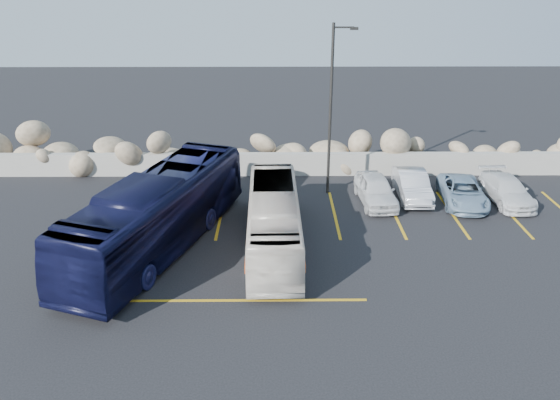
{
  "coord_description": "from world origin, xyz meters",
  "views": [
    {
      "loc": [
        -0.03,
        -15.18,
        10.37
      ],
      "look_at": [
        0.12,
        4.0,
        2.01
      ],
      "focal_mm": 35.0,
      "sensor_mm": 36.0,
      "label": 1
    }
  ],
  "objects_px": {
    "lamppost": "(332,107)",
    "tour_coach": "(158,213)",
    "car_d": "(463,192)",
    "car_a": "(376,190)",
    "car_b": "(412,185)",
    "car_c": "(507,190)",
    "vintage_bus": "(274,221)"
  },
  "relations": [
    {
      "from": "lamppost",
      "to": "tour_coach",
      "type": "relative_size",
      "value": 0.75
    },
    {
      "from": "lamppost",
      "to": "car_d",
      "type": "xyz_separation_m",
      "value": [
        6.13,
        -1.3,
        -3.73
      ]
    },
    {
      "from": "car_a",
      "to": "car_b",
      "type": "height_order",
      "value": "car_a"
    },
    {
      "from": "car_c",
      "to": "car_d",
      "type": "height_order",
      "value": "car_c"
    },
    {
      "from": "tour_coach",
      "to": "car_d",
      "type": "height_order",
      "value": "tour_coach"
    },
    {
      "from": "lamppost",
      "to": "car_a",
      "type": "distance_m",
      "value": 4.37
    },
    {
      "from": "vintage_bus",
      "to": "car_a",
      "type": "height_order",
      "value": "vintage_bus"
    },
    {
      "from": "tour_coach",
      "to": "car_d",
      "type": "bearing_deg",
      "value": 36.96
    },
    {
      "from": "lamppost",
      "to": "car_c",
      "type": "xyz_separation_m",
      "value": [
        8.27,
        -1.11,
        -3.72
      ]
    },
    {
      "from": "car_d",
      "to": "car_b",
      "type": "bearing_deg",
      "value": 168.32
    },
    {
      "from": "vintage_bus",
      "to": "car_a",
      "type": "relative_size",
      "value": 2.16
    },
    {
      "from": "car_b",
      "to": "vintage_bus",
      "type": "bearing_deg",
      "value": -142.01
    },
    {
      "from": "car_d",
      "to": "car_a",
      "type": "bearing_deg",
      "value": -175.54
    },
    {
      "from": "lamppost",
      "to": "car_d",
      "type": "distance_m",
      "value": 7.3
    },
    {
      "from": "vintage_bus",
      "to": "car_d",
      "type": "relative_size",
      "value": 2.04
    },
    {
      "from": "vintage_bus",
      "to": "car_b",
      "type": "xyz_separation_m",
      "value": [
        6.59,
        4.9,
        -0.51
      ]
    },
    {
      "from": "car_c",
      "to": "tour_coach",
      "type": "bearing_deg",
      "value": -166.26
    },
    {
      "from": "tour_coach",
      "to": "car_c",
      "type": "bearing_deg",
      "value": 35.32
    },
    {
      "from": "car_a",
      "to": "car_d",
      "type": "relative_size",
      "value": 0.94
    },
    {
      "from": "vintage_bus",
      "to": "tour_coach",
      "type": "xyz_separation_m",
      "value": [
        -4.48,
        0.01,
        0.34
      ]
    },
    {
      "from": "vintage_bus",
      "to": "car_c",
      "type": "height_order",
      "value": "vintage_bus"
    },
    {
      "from": "vintage_bus",
      "to": "car_c",
      "type": "distance_m",
      "value": 11.81
    },
    {
      "from": "lamppost",
      "to": "vintage_bus",
      "type": "distance_m",
      "value": 6.89
    },
    {
      "from": "car_a",
      "to": "car_d",
      "type": "xyz_separation_m",
      "value": [
        4.05,
        -0.08,
        -0.09
      ]
    },
    {
      "from": "lamppost",
      "to": "car_c",
      "type": "relative_size",
      "value": 2.03
    },
    {
      "from": "tour_coach",
      "to": "car_c",
      "type": "xyz_separation_m",
      "value": [
        15.42,
        4.39,
        -0.91
      ]
    },
    {
      "from": "car_a",
      "to": "car_c",
      "type": "relative_size",
      "value": 0.96
    },
    {
      "from": "vintage_bus",
      "to": "tour_coach",
      "type": "height_order",
      "value": "tour_coach"
    },
    {
      "from": "tour_coach",
      "to": "car_a",
      "type": "bearing_deg",
      "value": 44.31
    },
    {
      "from": "lamppost",
      "to": "car_c",
      "type": "distance_m",
      "value": 9.13
    },
    {
      "from": "tour_coach",
      "to": "car_a",
      "type": "height_order",
      "value": "tour_coach"
    },
    {
      "from": "tour_coach",
      "to": "car_d",
      "type": "relative_size",
      "value": 2.65
    }
  ]
}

